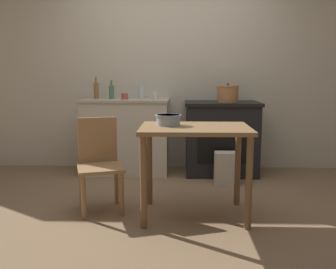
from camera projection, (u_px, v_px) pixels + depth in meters
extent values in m
plane|color=#896B4C|center=(166.00, 206.00, 3.56)|extent=(14.00, 14.00, 0.00)
cube|color=beige|center=(171.00, 72.00, 4.92)|extent=(8.00, 0.07, 2.55)
cube|color=beige|center=(126.00, 137.00, 4.75)|extent=(1.05, 0.56, 0.90)
cube|color=#B6AD9C|center=(126.00, 100.00, 4.68)|extent=(1.08, 0.59, 0.03)
cube|color=black|center=(221.00, 139.00, 4.70)|extent=(0.87, 0.60, 0.87)
cube|color=black|center=(222.00, 103.00, 4.63)|extent=(0.91, 0.64, 0.04)
cube|color=black|center=(224.00, 148.00, 4.40)|extent=(0.61, 0.01, 0.36)
cube|color=olive|center=(195.00, 128.00, 3.21)|extent=(0.94, 0.68, 0.03)
cylinder|color=brown|center=(143.00, 183.00, 3.00)|extent=(0.06, 0.06, 0.76)
cylinder|color=brown|center=(249.00, 184.00, 2.97)|extent=(0.06, 0.06, 0.76)
cylinder|color=brown|center=(149.00, 165.00, 3.58)|extent=(0.06, 0.06, 0.76)
cylinder|color=brown|center=(238.00, 166.00, 3.55)|extent=(0.06, 0.06, 0.76)
cube|color=#997047|center=(100.00, 168.00, 3.38)|extent=(0.50, 0.50, 0.03)
cube|color=#997047|center=(98.00, 140.00, 3.52)|extent=(0.35, 0.14, 0.42)
cylinder|color=#997047|center=(84.00, 197.00, 3.21)|extent=(0.04, 0.04, 0.39)
cylinder|color=#997047|center=(122.00, 194.00, 3.30)|extent=(0.04, 0.04, 0.39)
cylinder|color=#997047|center=(82.00, 187.00, 3.52)|extent=(0.04, 0.04, 0.39)
cylinder|color=#997047|center=(116.00, 184.00, 3.61)|extent=(0.04, 0.04, 0.39)
cube|color=beige|center=(226.00, 168.00, 4.27)|extent=(0.27, 0.19, 0.37)
cylinder|color=#B77A47|center=(228.00, 95.00, 4.54)|extent=(0.26, 0.26, 0.19)
cylinder|color=#B77A47|center=(228.00, 86.00, 4.52)|extent=(0.27, 0.27, 0.02)
sphere|color=black|center=(228.00, 84.00, 4.52)|extent=(0.02, 0.02, 0.02)
cylinder|color=#93A8B2|center=(168.00, 120.00, 3.26)|extent=(0.21, 0.21, 0.09)
cylinder|color=#8597A0|center=(168.00, 115.00, 3.26)|extent=(0.23, 0.23, 0.01)
cylinder|color=olive|center=(96.00, 91.00, 4.75)|extent=(0.06, 0.06, 0.20)
cylinder|color=olive|center=(96.00, 80.00, 4.73)|extent=(0.02, 0.02, 0.08)
cylinder|color=#517F5B|center=(112.00, 92.00, 4.76)|extent=(0.07, 0.07, 0.17)
cylinder|color=#517F5B|center=(111.00, 83.00, 4.74)|extent=(0.02, 0.02, 0.06)
cylinder|color=silver|center=(141.00, 93.00, 4.80)|extent=(0.07, 0.07, 0.15)
cylinder|color=silver|center=(141.00, 84.00, 4.78)|extent=(0.03, 0.03, 0.06)
cylinder|color=#B74C42|center=(125.00, 96.00, 4.62)|extent=(0.09, 0.09, 0.08)
cylinder|color=silver|center=(155.00, 96.00, 4.52)|extent=(0.07, 0.07, 0.10)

